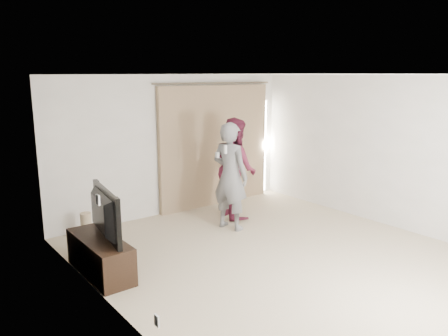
{
  "coord_description": "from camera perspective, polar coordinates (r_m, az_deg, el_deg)",
  "views": [
    {
      "loc": [
        -4.29,
        -4.26,
        2.59
      ],
      "look_at": [
        -0.04,
        1.2,
        1.12
      ],
      "focal_mm": 35.0,
      "sensor_mm": 36.0,
      "label": 1
    }
  ],
  "objects": [
    {
      "name": "floor",
      "position": [
        6.58,
        6.84,
        -11.26
      ],
      "size": [
        5.5,
        5.5,
        0.0
      ],
      "primitive_type": "plane",
      "color": "#BCA68D",
      "rests_on": "ground"
    },
    {
      "name": "wall_back",
      "position": [
        8.32,
        -6.36,
        3.03
      ],
      "size": [
        5.0,
        0.04,
        2.6
      ],
      "primitive_type": "cube",
      "color": "silver",
      "rests_on": "ground"
    },
    {
      "name": "wall_left",
      "position": [
        4.8,
        -14.57,
        -3.99
      ],
      "size": [
        0.04,
        5.5,
        2.6
      ],
      "color": "silver",
      "rests_on": "ground"
    },
    {
      "name": "ceiling",
      "position": [
        6.05,
        7.47,
        12.01
      ],
      "size": [
        5.0,
        5.5,
        0.01
      ],
      "primitive_type": "cube",
      "color": "white",
      "rests_on": "wall_back"
    },
    {
      "name": "curtain",
      "position": [
        8.79,
        -1.02,
        2.94
      ],
      "size": [
        2.8,
        0.11,
        2.46
      ],
      "color": "#927559",
      "rests_on": "ground"
    },
    {
      "name": "tv_console",
      "position": [
        6.12,
        -15.87,
        -10.99
      ],
      "size": [
        0.44,
        1.28,
        0.49
      ],
      "primitive_type": "cube",
      "color": "black",
      "rests_on": "ground"
    },
    {
      "name": "tv",
      "position": [
        5.92,
        -16.19,
        -5.82
      ],
      "size": [
        0.33,
        1.17,
        0.67
      ],
      "primitive_type": "imported",
      "rotation": [
        0.0,
        0.0,
        1.42
      ],
      "color": "black",
      "rests_on": "tv_console"
    },
    {
      "name": "scratching_post",
      "position": [
        7.47,
        -17.54,
        -7.46
      ],
      "size": [
        0.32,
        0.32,
        0.42
      ],
      "color": "tan",
      "rests_on": "ground"
    },
    {
      "name": "person_man",
      "position": [
        7.37,
        0.81,
        -1.08
      ],
      "size": [
        0.61,
        0.77,
        1.84
      ],
      "color": "slate",
      "rests_on": "ground"
    },
    {
      "name": "person_woman",
      "position": [
        8.03,
        1.47,
        0.04
      ],
      "size": [
        0.94,
        1.07,
        1.85
      ],
      "color": "maroon",
      "rests_on": "ground"
    }
  ]
}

